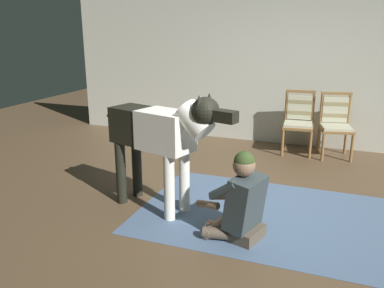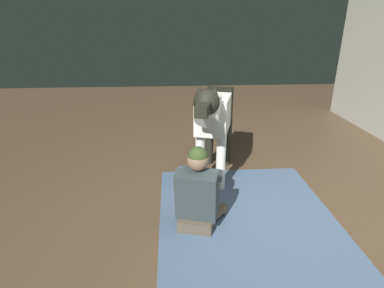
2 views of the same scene
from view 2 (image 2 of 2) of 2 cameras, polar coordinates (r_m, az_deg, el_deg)
ground_plane at (r=3.42m, az=13.34°, el=-14.15°), size 14.28×14.28×0.00m
area_rug at (r=3.35m, az=10.65°, el=-14.59°), size 2.58×1.86×0.01m
person_sitting_on_floor at (r=3.16m, az=1.09°, el=-8.94°), size 0.69×0.59×0.86m
large_dog at (r=3.85m, az=4.01°, el=5.10°), size 1.67×0.64×1.34m
hot_dog_on_plate at (r=3.58m, az=1.97°, el=-11.14°), size 0.20×0.20×0.06m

